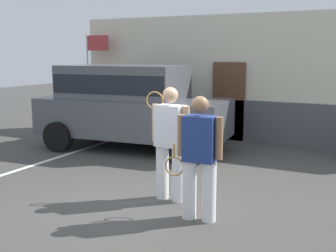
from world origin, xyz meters
TOP-DOWN VIEW (x-y plane):
  - ground_plane at (0.00, 0.00)m, footprint 40.00×40.00m
  - parking_stripe_0 at (-3.28, 1.50)m, footprint 0.12×4.40m
  - house_frontage at (-0.01, 5.62)m, footprint 10.21×0.40m
  - parked_suv at (-2.33, 3.32)m, footprint 4.75×2.50m
  - tennis_player_man at (0.25, 0.40)m, footprint 0.80×0.32m
  - tennis_player_woman at (0.98, -0.17)m, footprint 0.91×0.30m
  - flag_pole at (-4.74, 5.10)m, footprint 0.80×0.05m

SIDE VIEW (x-z plane):
  - ground_plane at x=0.00m, z-range 0.00..0.00m
  - parking_stripe_0 at x=-3.28m, z-range 0.00..0.01m
  - tennis_player_woman at x=0.98m, z-range 0.03..1.80m
  - tennis_player_man at x=0.25m, z-range 0.04..1.86m
  - parked_suv at x=-2.33m, z-range 0.12..2.17m
  - house_frontage at x=-0.01m, z-range -0.10..3.26m
  - flag_pole at x=-4.74m, z-range 0.57..3.48m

